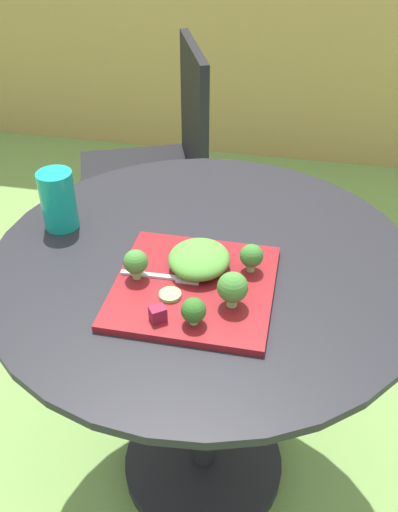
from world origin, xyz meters
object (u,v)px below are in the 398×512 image
object	(u,v)px
patio_chair	(164,152)
drinking_glass	(59,203)
fork	(168,277)
salad_plate	(193,286)

from	to	relation	value
patio_chair	drinking_glass	bearing A→B (deg)	-90.78
patio_chair	fork	bearing A→B (deg)	-74.79
patio_chair	fork	distance (m)	1.05
patio_chair	salad_plate	bearing A→B (deg)	-72.23
fork	salad_plate	bearing A→B (deg)	-7.22
drinking_glass	fork	world-z (taller)	drinking_glass
patio_chair	drinking_glass	xyz separation A→B (m)	(-0.01, -0.84, 0.28)
fork	drinking_glass	bearing A→B (deg)	151.70
salad_plate	drinking_glass	xyz separation A→B (m)	(-0.33, 0.16, 0.05)
drinking_glass	fork	xyz separation A→B (m)	(0.28, -0.15, -0.04)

